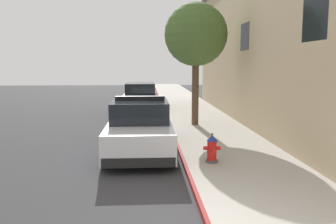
# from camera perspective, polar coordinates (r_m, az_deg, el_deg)

# --- Properties ---
(ground_plane) EXTENTS (30.70, 60.00, 0.20)m
(ground_plane) POSITION_cam_1_polar(r_m,az_deg,el_deg) (15.51, -16.47, -2.78)
(ground_plane) COLOR #353538
(sidewalk_pavement) EXTENTS (2.98, 60.00, 0.13)m
(sidewalk_pavement) POSITION_cam_1_polar(r_m,az_deg,el_deg) (15.29, 5.99, -2.02)
(sidewalk_pavement) COLOR #ADA89E
(sidewalk_pavement) RESTS_ON ground
(curb_painted_edge) EXTENTS (0.08, 60.00, 0.13)m
(curb_painted_edge) POSITION_cam_1_polar(r_m,az_deg,el_deg) (15.11, 0.26, -2.09)
(curb_painted_edge) COLOR maroon
(curb_painted_edge) RESTS_ON ground
(storefront_building) EXTENTS (6.61, 21.74, 7.14)m
(storefront_building) POSITION_cam_1_polar(r_m,az_deg,el_deg) (16.13, 23.35, 10.44)
(storefront_building) COLOR tan
(storefront_building) RESTS_ON ground
(police_cruiser) EXTENTS (1.94, 4.84, 1.68)m
(police_cruiser) POSITION_cam_1_polar(r_m,az_deg,el_deg) (10.79, -4.49, -2.43)
(police_cruiser) COLOR white
(police_cruiser) RESTS_ON ground
(parked_car_silver_ahead) EXTENTS (1.94, 4.84, 1.56)m
(parked_car_silver_ahead) POSITION_cam_1_polar(r_m,az_deg,el_deg) (20.47, -4.46, 2.37)
(parked_car_silver_ahead) COLOR black
(parked_car_silver_ahead) RESTS_ON ground
(fire_hydrant) EXTENTS (0.44, 0.40, 0.76)m
(fire_hydrant) POSITION_cam_1_polar(r_m,az_deg,el_deg) (9.22, 7.07, -5.90)
(fire_hydrant) COLOR #4C4C51
(fire_hydrant) RESTS_ON sidewalk_pavement
(street_tree) EXTENTS (2.55, 2.55, 4.96)m
(street_tree) POSITION_cam_1_polar(r_m,az_deg,el_deg) (14.70, 4.49, 12.18)
(street_tree) COLOR brown
(street_tree) RESTS_ON sidewalk_pavement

